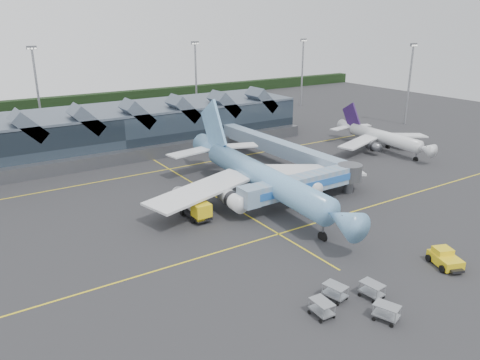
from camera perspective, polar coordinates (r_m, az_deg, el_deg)
ground at (r=72.12m, az=0.84°, el=-4.30°), size 260.00×260.00×0.00m
taxi_stripes at (r=79.99m, az=-3.17°, el=-1.92°), size 120.00×60.00×0.01m
tree_line_far at (r=171.05m, az=-20.49°, el=8.89°), size 260.00×4.00×4.00m
terminal at (r=109.70m, az=-15.47°, el=5.86°), size 90.00×22.25×12.52m
light_masts at (r=132.21m, az=-7.00°, el=11.89°), size 132.40×42.56×22.45m
main_airliner at (r=76.60m, az=2.30°, el=0.59°), size 40.00×46.14×14.81m
regional_jet at (r=112.45m, az=16.80°, el=5.09°), size 25.78×28.15×9.66m
jet_bridge at (r=76.69m, az=8.68°, el=-0.32°), size 24.40×4.21×5.12m
fuel_truck at (r=72.23m, az=-6.14°, el=-2.77°), size 2.99×9.98×3.34m
pushback_tug at (r=62.91m, az=23.72°, el=-8.77°), size 4.04×5.09×2.05m
baggage_carts at (r=51.45m, az=13.69°, el=-13.98°), size 8.59×8.29×1.73m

